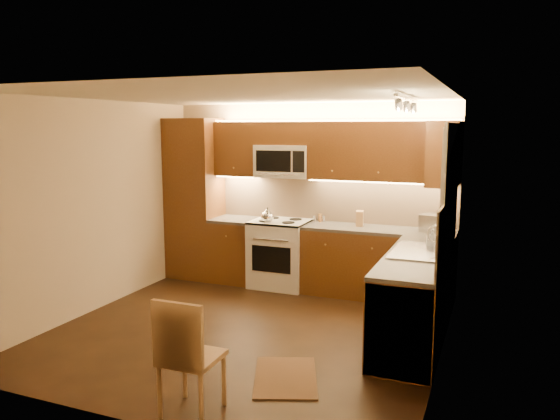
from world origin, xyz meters
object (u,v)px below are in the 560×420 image
at_px(stove, 280,253).
at_px(toaster_oven, 436,223).
at_px(dining_chair, 192,354).
at_px(soap_bottle, 433,238).
at_px(kettle, 267,215).
at_px(knife_block, 360,218).
at_px(microwave, 284,161).
at_px(sink, 419,245).

distance_m(stove, toaster_oven, 2.11).
height_order(stove, dining_chair, dining_chair).
relative_size(toaster_oven, soap_bottle, 1.77).
relative_size(stove, soap_bottle, 4.61).
xyz_separation_m(kettle, knife_block, (1.19, 0.30, -0.02)).
bearing_deg(dining_chair, microwave, 99.84).
bearing_deg(dining_chair, soap_bottle, 59.52).
distance_m(sink, toaster_oven, 1.21).
bearing_deg(dining_chair, sink, 58.35).
xyz_separation_m(toaster_oven, dining_chair, (-1.40, -3.46, -0.54)).
bearing_deg(kettle, dining_chair, -100.87).
bearing_deg(microwave, toaster_oven, -1.42).
bearing_deg(knife_block, toaster_oven, -11.16).
height_order(microwave, knife_block, microwave).
bearing_deg(dining_chair, knife_block, 82.39).
bearing_deg(stove, dining_chair, -79.32).
bearing_deg(stove, kettle, -120.35).
distance_m(stove, kettle, 0.60).
height_order(kettle, toaster_oven, kettle).
xyz_separation_m(sink, soap_bottle, (0.10, 0.29, 0.02)).
distance_m(stove, microwave, 1.27).
height_order(kettle, knife_block, kettle).
bearing_deg(kettle, microwave, 46.97).
distance_m(sink, dining_chair, 2.68).
xyz_separation_m(microwave, sink, (2.00, -1.26, -0.74)).
bearing_deg(microwave, soap_bottle, -24.82).
distance_m(knife_block, soap_bottle, 1.40).
xyz_separation_m(kettle, soap_bottle, (2.22, -0.65, -0.02)).
bearing_deg(sink, stove, 150.64).
distance_m(microwave, toaster_oven, 2.16).
bearing_deg(stove, knife_block, 5.73).
bearing_deg(sink, kettle, 156.14).
relative_size(stove, microwave, 1.21).
xyz_separation_m(microwave, toaster_oven, (2.04, -0.05, -0.71)).
bearing_deg(toaster_oven, sink, -80.88).
bearing_deg(kettle, stove, 35.55).
distance_m(toaster_oven, knife_block, 0.97).
height_order(microwave, sink, microwave).
xyz_separation_m(stove, knife_block, (1.07, 0.11, 0.54)).
height_order(soap_bottle, dining_chair, soap_bottle).
xyz_separation_m(toaster_oven, knife_block, (-0.96, 0.02, -0.01)).
height_order(stove, soap_bottle, soap_bottle).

